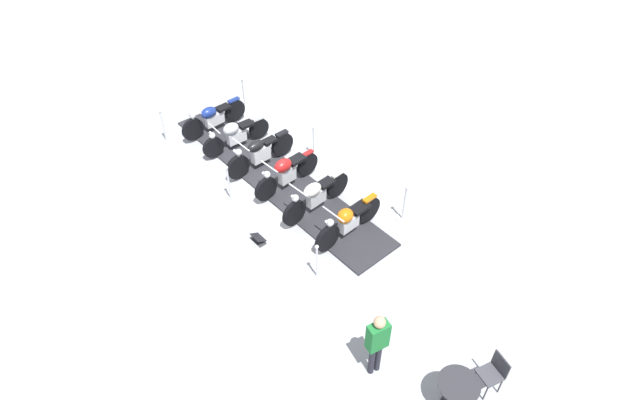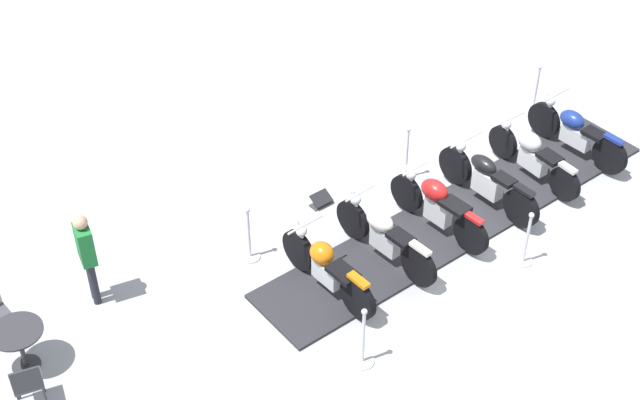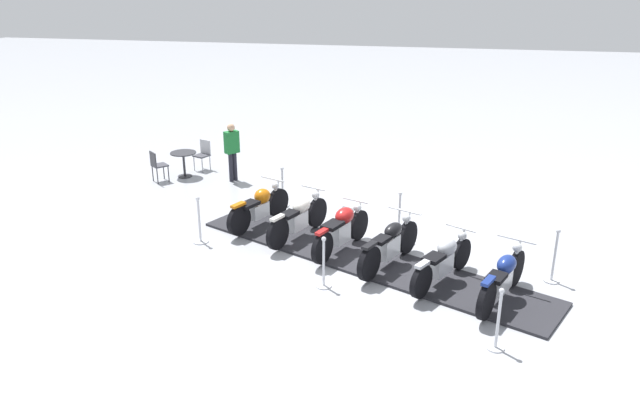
# 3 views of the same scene
# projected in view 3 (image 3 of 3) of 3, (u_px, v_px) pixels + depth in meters

# --- Properties ---
(ground_plane) EXTENTS (80.00, 80.00, 0.00)m
(ground_plane) POSITION_uv_depth(u_px,v_px,m) (364.00, 260.00, 12.87)
(ground_plane) COLOR #A8AAB2
(display_platform) EXTENTS (8.00, 4.71, 0.06)m
(display_platform) POSITION_uv_depth(u_px,v_px,m) (364.00, 259.00, 12.86)
(display_platform) COLOR #28282D
(display_platform) RESTS_ON ground_plane
(motorcycle_navy) EXTENTS (1.06, 2.09, 1.03)m
(motorcycle_navy) POSITION_uv_depth(u_px,v_px,m) (503.00, 277.00, 11.04)
(motorcycle_navy) COLOR black
(motorcycle_navy) RESTS_ON display_platform
(motorcycle_chrome) EXTENTS (1.15, 1.99, 0.95)m
(motorcycle_chrome) POSITION_uv_depth(u_px,v_px,m) (444.00, 259.00, 11.71)
(motorcycle_chrome) COLOR black
(motorcycle_chrome) RESTS_ON display_platform
(motorcycle_black) EXTENTS (1.10, 2.12, 1.04)m
(motorcycle_black) POSITION_uv_depth(u_px,v_px,m) (390.00, 244.00, 12.37)
(motorcycle_black) COLOR black
(motorcycle_black) RESTS_ON display_platform
(motorcycle_maroon) EXTENTS (0.95, 2.05, 1.00)m
(motorcycle_maroon) POSITION_uv_depth(u_px,v_px,m) (342.00, 228.00, 13.03)
(motorcycle_maroon) COLOR black
(motorcycle_maroon) RESTS_ON display_platform
(motorcycle_cream) EXTENTS (0.98, 2.11, 1.03)m
(motorcycle_cream) POSITION_uv_depth(u_px,v_px,m) (299.00, 217.00, 13.71)
(motorcycle_cream) COLOR black
(motorcycle_cream) RESTS_ON display_platform
(motorcycle_copper) EXTENTS (1.00, 2.00, 1.03)m
(motorcycle_copper) POSITION_uv_depth(u_px,v_px,m) (260.00, 206.00, 14.38)
(motorcycle_copper) COLOR black
(motorcycle_copper) RESTS_ON display_platform
(stanchion_left_front) EXTENTS (0.30, 0.30, 1.10)m
(stanchion_left_front) POSITION_uv_depth(u_px,v_px,m) (497.00, 328.00, 9.71)
(stanchion_left_front) COLOR silver
(stanchion_left_front) RESTS_ON ground_plane
(stanchion_left_mid) EXTENTS (0.31, 0.31, 1.05)m
(stanchion_left_mid) POSITION_uv_depth(u_px,v_px,m) (324.00, 270.00, 11.67)
(stanchion_left_mid) COLOR silver
(stanchion_left_mid) RESTS_ON ground_plane
(stanchion_right_mid) EXTENTS (0.35, 0.35, 1.13)m
(stanchion_right_mid) POSITION_uv_depth(u_px,v_px,m) (399.00, 224.00, 13.82)
(stanchion_right_mid) COLOR silver
(stanchion_right_mid) RESTS_ON ground_plane
(stanchion_right_rear) EXTENTS (0.34, 0.34, 1.06)m
(stanchion_right_rear) POSITION_uv_depth(u_px,v_px,m) (283.00, 194.00, 15.78)
(stanchion_right_rear) COLOR silver
(stanchion_right_rear) RESTS_ON ground_plane
(stanchion_right_front) EXTENTS (0.31, 0.31, 1.12)m
(stanchion_right_front) POSITION_uv_depth(u_px,v_px,m) (554.00, 264.00, 11.87)
(stanchion_right_front) COLOR silver
(stanchion_right_front) RESTS_ON ground_plane
(stanchion_left_rear) EXTENTS (0.36, 0.36, 1.09)m
(stanchion_left_rear) POSITION_uv_depth(u_px,v_px,m) (200.00, 229.00, 13.63)
(stanchion_left_rear) COLOR silver
(stanchion_left_rear) RESTS_ON ground_plane
(info_placard) EXTENTS (0.45, 0.38, 0.21)m
(info_placard) POSITION_uv_depth(u_px,v_px,m) (346.00, 214.00, 15.13)
(info_placard) COLOR #333338
(info_placard) RESTS_ON ground_plane
(cafe_table) EXTENTS (0.76, 0.76, 0.75)m
(cafe_table) POSITION_uv_depth(u_px,v_px,m) (184.00, 158.00, 17.96)
(cafe_table) COLOR #2D2D33
(cafe_table) RESTS_ON ground_plane
(cafe_chair_near_table) EXTENTS (0.56, 0.56, 0.92)m
(cafe_chair_near_table) POSITION_uv_depth(u_px,v_px,m) (157.00, 164.00, 17.50)
(cafe_chair_near_table) COLOR #2D2D33
(cafe_chair_near_table) RESTS_ON ground_plane
(cafe_chair_across_table) EXTENTS (0.52, 0.52, 0.92)m
(cafe_chair_across_table) POSITION_uv_depth(u_px,v_px,m) (203.00, 153.00, 18.62)
(cafe_chair_across_table) COLOR #B7B7BC
(cafe_chair_across_table) RESTS_ON ground_plane
(bystander_person) EXTENTS (0.42, 0.45, 1.70)m
(bystander_person) POSITION_uv_depth(u_px,v_px,m) (232.00, 147.00, 17.43)
(bystander_person) COLOR #23232D
(bystander_person) RESTS_ON ground_plane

